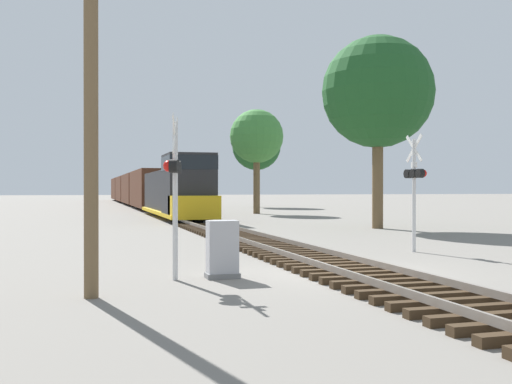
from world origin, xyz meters
name	(u,v)px	position (x,y,z in m)	size (l,w,h in m)	color
ground_plane	(346,273)	(0.00, 0.00, 0.00)	(400.00, 400.00, 0.00)	slate
rail_track_bed	(346,268)	(0.00, 0.00, 0.14)	(2.60, 160.00, 0.31)	#382819
freight_train	(137,190)	(0.00, 61.54, 2.02)	(2.93, 82.08, 4.26)	#232326
crossing_signal_near	(174,176)	(-4.28, 0.04, 2.39)	(0.53, 1.01, 3.79)	silver
crossing_signal_far	(415,179)	(4.30, 3.97, 2.41)	(0.36, 1.01, 3.90)	silver
relay_cabinet	(222,250)	(-3.14, 0.04, 0.66)	(0.77, 0.50, 1.35)	slate
utility_pole	(91,50)	(-6.12, -1.77, 4.75)	(1.80, 0.27, 9.21)	brown
tree_far_right	(378,93)	(8.68, 14.99, 7.19)	(5.91, 5.91, 10.18)	brown
tree_mid_background	(257,137)	(7.76, 34.86, 6.48)	(4.53, 4.53, 8.81)	brown
tree_deep_background	(256,146)	(12.92, 52.80, 7.05)	(5.62, 5.62, 9.90)	#473521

